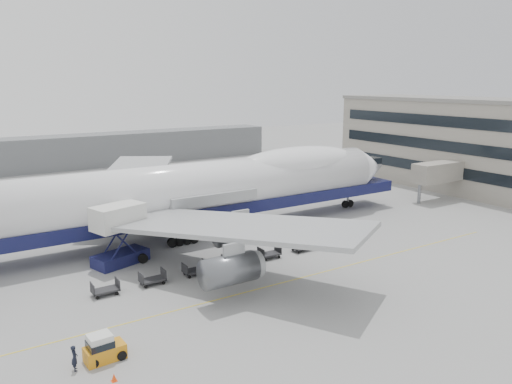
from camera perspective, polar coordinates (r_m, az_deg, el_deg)
ground at (r=51.86m, az=-1.10°, el=-8.21°), size 260.00×260.00×0.00m
apron_line at (r=47.21m, az=2.77°, el=-10.38°), size 60.00×0.15×0.01m
hangar at (r=113.42m, az=-24.57°, el=3.88°), size 110.00×8.00×7.00m
airliner at (r=60.70m, az=-6.52°, el=0.34°), size 67.00×55.30×19.98m
catering_truck at (r=52.70m, az=-15.40°, el=-4.37°), size 6.05×4.92×6.21m
baggage_tug at (r=36.53m, az=-17.09°, el=-16.74°), size 2.70×1.55×1.92m
ground_worker at (r=36.00m, az=-20.03°, el=-17.39°), size 0.49×0.68×1.75m
traffic_cone at (r=34.49m, az=-15.92°, el=-19.71°), size 0.36×0.36×0.53m
dolly_0 at (r=46.51m, az=-16.84°, el=-10.60°), size 2.30×1.35×1.30m
dolly_1 at (r=47.71m, az=-11.75°, el=-9.71°), size 2.30×1.35×1.30m
dolly_2 at (r=49.26m, az=-6.97°, el=-8.80°), size 2.30×1.35×1.30m
dolly_3 at (r=51.14m, az=-2.53°, el=-7.90°), size 2.30×1.35×1.30m
dolly_4 at (r=53.31m, az=1.55°, el=-7.02°), size 2.30×1.35×1.30m
dolly_5 at (r=55.73m, az=5.28°, el=-6.19°), size 2.30×1.35×1.30m
dolly_6 at (r=58.38m, az=8.68°, el=-5.40°), size 2.30×1.35×1.30m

